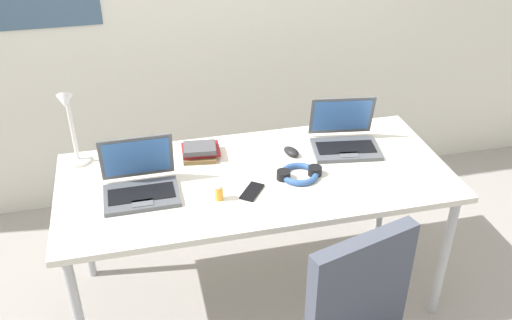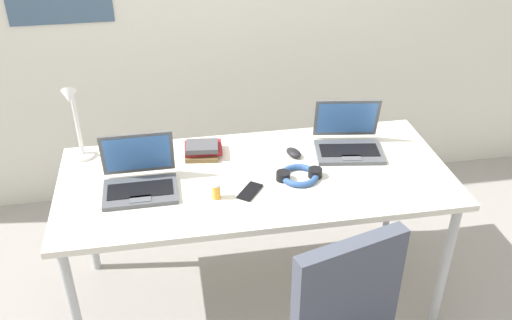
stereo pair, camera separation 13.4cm
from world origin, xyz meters
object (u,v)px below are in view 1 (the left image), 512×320
at_px(computer_mouse, 291,151).
at_px(cell_phone, 252,192).
at_px(headphones, 299,174).
at_px(laptop_back_left, 140,183).
at_px(laptop_center, 345,139).
at_px(book_stack, 200,151).
at_px(desk_lamp, 71,129).
at_px(pill_bottle, 219,191).

bearing_deg(computer_mouse, cell_phone, -155.44).
xyz_separation_m(cell_phone, headphones, (0.24, 0.07, 0.01)).
relative_size(laptop_back_left, cell_phone, 2.38).
distance_m(laptop_center, book_stack, 0.72).
relative_size(desk_lamp, laptop_back_left, 1.24).
bearing_deg(computer_mouse, desk_lamp, 150.43).
bearing_deg(desk_lamp, laptop_back_left, -47.18).
relative_size(desk_lamp, pill_bottle, 5.07).
bearing_deg(cell_phone, laptop_center, 63.68).
bearing_deg(cell_phone, desk_lamp, -172.74).
height_order(laptop_center, book_stack, laptop_center).
bearing_deg(pill_bottle, desk_lamp, 144.58).
relative_size(desk_lamp, headphones, 1.87).
distance_m(laptop_back_left, headphones, 0.72).
xyz_separation_m(cell_phone, pill_bottle, (-0.15, -0.02, 0.04)).
distance_m(desk_lamp, book_stack, 0.60).
bearing_deg(book_stack, laptop_back_left, -141.01).
bearing_deg(headphones, laptop_center, 34.99).
distance_m(desk_lamp, pill_bottle, 0.75).
height_order(desk_lamp, cell_phone, desk_lamp).
height_order(laptop_center, headphones, laptop_center).
bearing_deg(laptop_back_left, book_stack, 38.99).
distance_m(laptop_back_left, pill_bottle, 0.35).
height_order(desk_lamp, laptop_center, desk_lamp).
distance_m(desk_lamp, laptop_back_left, 0.43).
height_order(cell_phone, book_stack, book_stack).
height_order(laptop_back_left, cell_phone, laptop_back_left).
xyz_separation_m(pill_bottle, book_stack, (-0.02, 0.37, -0.01)).
bearing_deg(headphones, pill_bottle, -166.97).
relative_size(desk_lamp, laptop_center, 1.12).
bearing_deg(desk_lamp, laptop_center, -5.71).
bearing_deg(laptop_center, book_stack, 174.05).
relative_size(computer_mouse, book_stack, 0.51).
xyz_separation_m(desk_lamp, book_stack, (0.58, -0.05, -0.17)).
bearing_deg(laptop_center, desk_lamp, 174.29).
bearing_deg(cell_phone, computer_mouse, 82.24).
distance_m(laptop_center, cell_phone, 0.61).
distance_m(laptop_back_left, laptop_center, 1.02).
bearing_deg(book_stack, pill_bottle, -86.20).
bearing_deg(laptop_center, cell_phone, -152.28).
relative_size(pill_bottle, book_stack, 0.42).
height_order(laptop_back_left, headphones, laptop_back_left).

